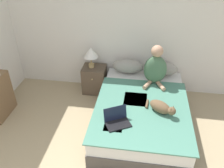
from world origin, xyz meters
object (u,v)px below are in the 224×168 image
at_px(cat_tabby, 162,107).
at_px(table_lamp, 91,53).
at_px(bed, 141,112).
at_px(nightstand, 94,79).
at_px(pillow_near, 128,66).
at_px(pillow_far, 162,69).
at_px(laptop_open, 117,120).
at_px(person_sitting, 155,68).

xyz_separation_m(cat_tabby, table_lamp, (-1.33, 1.12, 0.28)).
bearing_deg(cat_tabby, table_lamp, 174.87).
bearing_deg(table_lamp, bed, -40.16).
relative_size(cat_tabby, nightstand, 0.81).
distance_m(pillow_near, pillow_far, 0.65).
bearing_deg(cat_tabby, nightstand, 173.98).
xyz_separation_m(cat_tabby, laptop_open, (-0.63, -0.34, -0.05)).
bearing_deg(nightstand, pillow_near, 3.02).
relative_size(person_sitting, table_lamp, 1.77).
bearing_deg(pillow_near, table_lamp, -177.69).
height_order(cat_tabby, table_lamp, table_lamp).
distance_m(bed, pillow_far, 1.03).
height_order(pillow_far, nightstand, pillow_far).
relative_size(bed, person_sitting, 2.93).
bearing_deg(laptop_open, table_lamp, 87.09).
height_order(pillow_near, person_sitting, person_sitting).
bearing_deg(pillow_far, laptop_open, -114.03).
relative_size(pillow_near, cat_tabby, 1.33).
bearing_deg(pillow_far, person_sitting, -114.12).
xyz_separation_m(bed, cat_tabby, (0.29, -0.25, 0.34)).
relative_size(laptop_open, nightstand, 0.77).
height_order(nightstand, table_lamp, table_lamp).
bearing_deg(person_sitting, laptop_open, -114.01).
bearing_deg(person_sitting, pillow_near, 148.84).
xyz_separation_m(bed, person_sitting, (0.19, 0.60, 0.55)).
relative_size(person_sitting, cat_tabby, 1.63).
xyz_separation_m(person_sitting, table_lamp, (-1.23, 0.28, 0.07)).
bearing_deg(table_lamp, pillow_far, 1.21).
distance_m(bed, nightstand, 1.32).
distance_m(pillow_near, person_sitting, 0.62).
distance_m(person_sitting, nightstand, 1.31).
distance_m(pillow_near, laptop_open, 1.50).
bearing_deg(pillow_near, bed, -70.36).
xyz_separation_m(bed, table_lamp, (-1.04, 0.88, 0.62)).
height_order(bed, pillow_near, pillow_near).
bearing_deg(bed, cat_tabby, -40.13).
distance_m(nightstand, table_lamp, 0.58).
distance_m(person_sitting, table_lamp, 1.26).
bearing_deg(nightstand, table_lamp, 172.55).
relative_size(pillow_far, nightstand, 1.08).
xyz_separation_m(pillow_near, table_lamp, (-0.72, -0.03, 0.24)).
distance_m(cat_tabby, laptop_open, 0.72).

